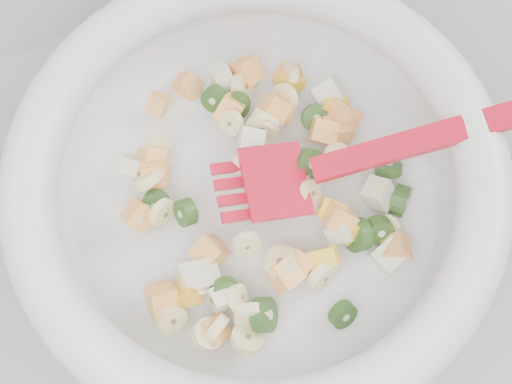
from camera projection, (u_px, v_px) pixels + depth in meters
counter at (274, 330)px, 1.03m from camera, size 2.00×0.60×0.90m
mixing_bowl at (257, 187)px, 0.56m from camera, size 0.42×0.39×0.12m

